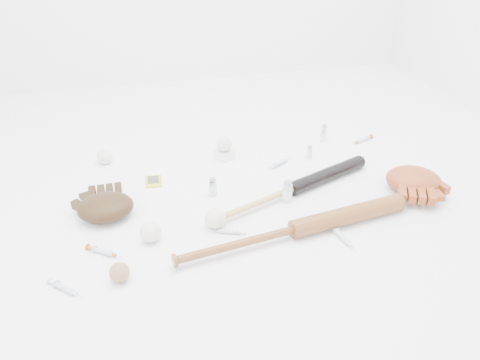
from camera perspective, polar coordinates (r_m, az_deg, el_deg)
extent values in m
plane|color=white|center=(1.94, 0.92, -2.28)|extent=(3.00, 3.00, 0.00)
cube|color=gold|center=(2.09, -10.51, -0.18)|extent=(0.08, 0.10, 0.01)
cube|color=white|center=(2.23, -1.90, 3.11)|extent=(0.10, 0.10, 0.04)
sphere|color=silver|center=(2.20, -1.93, 4.42)|extent=(0.07, 0.07, 0.07)
sphere|color=silver|center=(1.73, -10.86, -6.24)|extent=(0.08, 0.08, 0.08)
sphere|color=silver|center=(2.27, -16.19, 2.76)|extent=(0.07, 0.07, 0.07)
sphere|color=silver|center=(1.77, -3.03, -4.67)|extent=(0.08, 0.08, 0.08)
sphere|color=#936D46|center=(1.59, -14.49, -10.85)|extent=(0.07, 0.07, 0.07)
cylinder|color=silver|center=(2.45, 10.16, 5.84)|extent=(0.03, 0.03, 0.08)
cylinder|color=silver|center=(2.42, 10.08, 5.27)|extent=(0.02, 0.02, 0.06)
cylinder|color=silver|center=(1.95, -3.33, -0.81)|extent=(0.03, 0.03, 0.08)
cylinder|color=silver|center=(1.91, 5.79, -1.40)|extent=(0.04, 0.04, 0.10)
cylinder|color=silver|center=(1.95, -3.47, -1.14)|extent=(0.03, 0.03, 0.07)
cylinder|color=silver|center=(2.25, 8.46, 3.37)|extent=(0.03, 0.03, 0.07)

